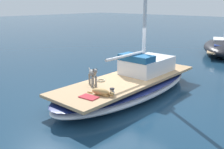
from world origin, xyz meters
TOP-DOWN VIEW (x-y plane):
  - ground_plane at (0.00, 0.00)m, footprint 120.00×120.00m
  - sailboat_main at (0.00, 0.00)m, footprint 2.58×7.26m
  - mast_main at (-0.01, 0.74)m, footprint 0.14×2.27m
  - cabin_house at (-0.01, 1.12)m, footprint 1.42×2.23m
  - dog_grey at (-0.36, -1.58)m, footprint 0.86×0.52m
  - dog_tan at (0.53, -2.07)m, footprint 0.94×0.41m
  - deck_winch at (0.73, -1.82)m, footprint 0.16×0.16m
  - coiled_rope at (-0.55, -1.00)m, footprint 0.32×0.32m
  - deck_towel at (0.38, -2.48)m, footprint 0.60×0.42m
  - moored_boat_far_astern at (-0.18, 10.74)m, footprint 4.55×6.36m

SIDE VIEW (x-z plane):
  - ground_plane at x=0.00m, z-range 0.00..0.00m
  - sailboat_main at x=0.00m, z-range 0.01..0.67m
  - moored_boat_far_astern at x=-0.18m, z-range -2.21..3.26m
  - deck_towel at x=0.38m, z-range 0.66..0.69m
  - coiled_rope at x=-0.55m, z-range 0.66..0.70m
  - deck_winch at x=0.73m, z-range 0.65..0.86m
  - dog_tan at x=0.53m, z-range 0.66..0.88m
  - cabin_house at x=-0.01m, z-range 0.59..1.43m
  - dog_grey at x=-0.36m, z-range 0.73..1.43m
  - mast_main at x=-0.01m, z-range 0.32..6.69m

